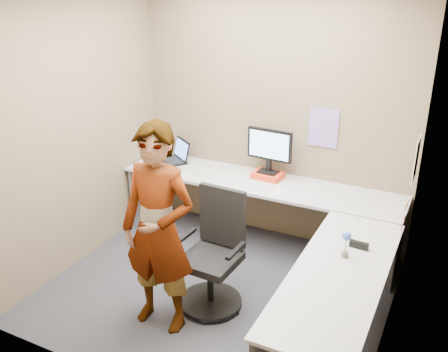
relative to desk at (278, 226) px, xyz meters
The scene contains 20 objects.
ground 0.83m from the desk, 138.54° to the right, with size 3.00×3.00×0.00m, color #2A292F.
wall_back 1.27m from the desk, 115.54° to the left, with size 3.00×3.00×0.00m, color brown.
wall_right 1.36m from the desk, 19.95° to the right, with size 2.70×2.70×0.00m, color brown.
wall_left 2.12m from the desk, 168.73° to the right, with size 2.70×2.70×0.00m, color brown.
desk is the anchor object (origin of this frame).
paper_ream 0.84m from the desk, 118.69° to the left, with size 0.31×0.23×0.06m, color red.
monitor 0.96m from the desk, 118.13° to the left, with size 0.49×0.16×0.47m.
laptop 1.70m from the desk, 154.67° to the left, with size 0.44×0.43×0.24m.
trackball_mouse 1.43m from the desk, 162.66° to the left, with size 0.12×0.08×0.07m.
origami 0.50m from the desk, 110.69° to the left, with size 0.10×0.10×0.06m, color white.
stapler 0.86m from the desk, 20.95° to the right, with size 0.15×0.04×0.06m, color black.
flower 0.91m from the desk, 33.61° to the right, with size 0.07×0.07×0.22m.
calendar_purple 1.15m from the desk, 82.85° to the left, with size 0.30×0.01×0.40m, color #846BB7.
calendar_white 1.35m from the desk, 26.02° to the left, with size 0.01×0.28×0.38m, color white.
sticky_note_a 1.13m from the desk, ahead, with size 0.01×0.07×0.07m, color #F2E059.
sticky_note_b 1.10m from the desk, 11.49° to the left, with size 0.01×0.07×0.07m, color pink.
sticky_note_c 1.08m from the desk, ahead, with size 0.01×0.07×0.07m, color pink.
sticky_note_d 1.15m from the desk, 16.61° to the left, with size 0.01×0.07×0.07m, color #F2E059.
office_chair 0.69m from the desk, 124.14° to the right, with size 0.55×0.55×1.04m.
person 1.20m from the desk, 123.11° to the right, with size 0.64×0.42×1.75m, color #999399.
Camera 1 is at (1.81, -3.46, 2.76)m, focal length 40.00 mm.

